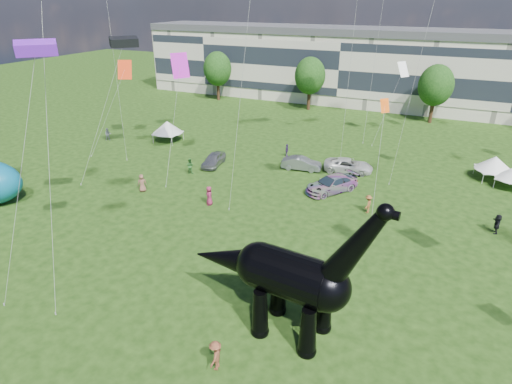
% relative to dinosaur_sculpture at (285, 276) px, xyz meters
% --- Properties ---
extents(ground, '(220.00, 220.00, 0.00)m').
position_rel_dinosaur_sculpture_xyz_m(ground, '(-3.98, -0.83, -3.76)').
color(ground, '#16330C').
rests_on(ground, ground).
extents(terrace_row, '(78.00, 11.00, 12.00)m').
position_rel_dinosaur_sculpture_xyz_m(terrace_row, '(-11.98, 61.17, 2.24)').
color(terrace_row, beige).
rests_on(terrace_row, ground).
extents(tree_far_left, '(5.20, 5.20, 9.44)m').
position_rel_dinosaur_sculpture_xyz_m(tree_far_left, '(-33.98, 52.17, 2.53)').
color(tree_far_left, '#382314').
rests_on(tree_far_left, ground).
extents(tree_mid_left, '(5.20, 5.20, 9.44)m').
position_rel_dinosaur_sculpture_xyz_m(tree_mid_left, '(-15.98, 52.17, 2.53)').
color(tree_mid_left, '#382314').
rests_on(tree_mid_left, ground).
extents(tree_mid_right, '(5.20, 5.20, 9.44)m').
position_rel_dinosaur_sculpture_xyz_m(tree_mid_right, '(4.02, 52.17, 2.53)').
color(tree_mid_right, '#382314').
rests_on(tree_mid_right, ground).
extents(dinosaur_sculpture, '(12.22, 3.66, 9.95)m').
position_rel_dinosaur_sculpture_xyz_m(dinosaur_sculpture, '(0.00, 0.00, 0.00)').
color(dinosaur_sculpture, black).
rests_on(dinosaur_sculpture, ground).
extents(car_silver, '(2.33, 4.59, 1.50)m').
position_rel_dinosaur_sculpture_xyz_m(car_silver, '(-17.34, 21.64, -3.01)').
color(car_silver, '#A7A7AB').
rests_on(car_silver, ground).
extents(car_grey, '(4.68, 2.20, 1.48)m').
position_rel_dinosaur_sculpture_xyz_m(car_grey, '(-7.62, 24.78, -3.02)').
color(car_grey, gray).
rests_on(car_grey, ground).
extents(car_white, '(5.77, 3.37, 1.51)m').
position_rel_dinosaur_sculpture_xyz_m(car_white, '(-2.59, 26.39, -3.00)').
color(car_white, silver).
rests_on(car_white, ground).
extents(car_dark, '(5.22, 6.10, 1.68)m').
position_rel_dinosaur_sculpture_xyz_m(car_dark, '(-2.80, 20.33, -2.92)').
color(car_dark, '#595960').
rests_on(car_dark, ground).
extents(gazebo_near, '(4.74, 4.74, 2.63)m').
position_rel_dinosaur_sculpture_xyz_m(gazebo_near, '(12.05, 30.81, -1.91)').
color(gazebo_near, white).
rests_on(gazebo_near, ground).
extents(gazebo_left, '(4.24, 4.24, 2.80)m').
position_rel_dinosaur_sculpture_xyz_m(gazebo_left, '(-27.62, 27.06, -1.80)').
color(gazebo_left, silver).
rests_on(gazebo_left, ground).
extents(visitors, '(55.18, 40.70, 1.89)m').
position_rel_dinosaur_sculpture_xyz_m(visitors, '(-7.31, 14.71, -2.88)').
color(visitors, brown).
rests_on(visitors, ground).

